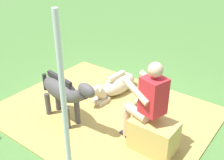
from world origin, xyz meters
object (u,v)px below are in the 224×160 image
person_seated (147,100)px  pony_lying (116,85)px  hay_bale (153,136)px  tent_pole_left (65,115)px  pony_standing (64,91)px

person_seated → pony_lying: bearing=-37.8°
hay_bale → pony_lying: size_ratio=0.48×
pony_lying → person_seated: bearing=142.2°
hay_bale → pony_lying: bearing=-35.2°
person_seated → tent_pole_left: size_ratio=0.62×
hay_bale → tent_pole_left: size_ratio=0.29×
pony_lying → tent_pole_left: tent_pole_left is taller
pony_standing → pony_lying: (-0.12, -1.23, -0.39)m
hay_bale → person_seated: (0.16, -0.03, 0.52)m
pony_lying → tent_pole_left: 2.55m
tent_pole_left → pony_lying: bearing=-66.8°
pony_standing → tent_pole_left: tent_pole_left is taller
pony_standing → tent_pole_left: bearing=138.1°
pony_standing → pony_lying: 1.30m
person_seated → hay_bale: bearing=169.1°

